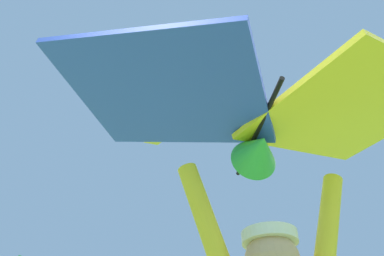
% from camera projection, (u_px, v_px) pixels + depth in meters
% --- Properties ---
extents(held_stunt_kite, '(2.20, 1.21, 0.44)m').
position_uv_depth(held_stunt_kite, '(261.00, 112.00, 1.96)').
color(held_stunt_kite, black).
extents(distant_kite_yellow_mid_right, '(1.05, 1.32, 1.56)m').
position_uv_depth(distant_kite_yellow_mid_right, '(154.00, 130.00, 20.97)').
color(distant_kite_yellow_mid_right, yellow).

